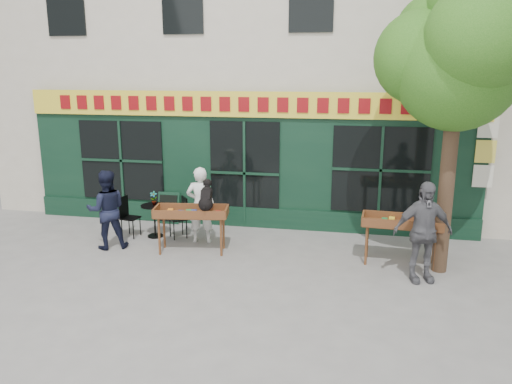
{
  "coord_description": "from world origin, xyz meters",
  "views": [
    {
      "loc": [
        2.59,
        -9.25,
        3.77
      ],
      "look_at": [
        0.64,
        0.5,
        1.34
      ],
      "focal_mm": 35.0,
      "sensor_mm": 36.0,
      "label": 1
    }
  ],
  "objects_px": {
    "book_cart_center": "(191,215)",
    "man_right": "(423,232)",
    "book_cart_right": "(402,225)",
    "man_left": "(107,210)",
    "bistro_table": "(154,214)",
    "woman": "(201,205)",
    "dog": "(206,194)"
  },
  "relations": [
    {
      "from": "man_left",
      "to": "book_cart_right",
      "type": "bearing_deg",
      "value": 154.7
    },
    {
      "from": "man_right",
      "to": "bistro_table",
      "type": "distance_m",
      "value": 5.92
    },
    {
      "from": "book_cart_center",
      "to": "dog",
      "type": "bearing_deg",
      "value": -16.32
    },
    {
      "from": "woman",
      "to": "man_left",
      "type": "xyz_separation_m",
      "value": [
        -1.86,
        -0.77,
        0.0
      ]
    },
    {
      "from": "man_left",
      "to": "bistro_table",
      "type": "bearing_deg",
      "value": -155.67
    },
    {
      "from": "man_right",
      "to": "bistro_table",
      "type": "bearing_deg",
      "value": 150.16
    },
    {
      "from": "book_cart_center",
      "to": "man_right",
      "type": "height_order",
      "value": "man_right"
    },
    {
      "from": "man_right",
      "to": "bistro_table",
      "type": "xyz_separation_m",
      "value": [
        -5.75,
        1.38,
        -0.39
      ]
    },
    {
      "from": "woman",
      "to": "man_right",
      "type": "distance_m",
      "value": 4.75
    },
    {
      "from": "man_left",
      "to": "book_cart_center",
      "type": "bearing_deg",
      "value": 156.0
    },
    {
      "from": "book_cart_center",
      "to": "man_left",
      "type": "distance_m",
      "value": 1.87
    },
    {
      "from": "book_cart_center",
      "to": "dog",
      "type": "height_order",
      "value": "dog"
    },
    {
      "from": "book_cart_right",
      "to": "book_cart_center",
      "type": "bearing_deg",
      "value": -174.38
    },
    {
      "from": "dog",
      "to": "woman",
      "type": "xyz_separation_m",
      "value": [
        -0.35,
        0.7,
        -0.43
      ]
    },
    {
      "from": "man_right",
      "to": "man_left",
      "type": "xyz_separation_m",
      "value": [
        -6.45,
        0.48,
        -0.07
      ]
    },
    {
      "from": "dog",
      "to": "bistro_table",
      "type": "relative_size",
      "value": 0.79
    },
    {
      "from": "book_cart_center",
      "to": "woman",
      "type": "xyz_separation_m",
      "value": [
        0.0,
        0.65,
        0.04
      ]
    },
    {
      "from": "dog",
      "to": "man_right",
      "type": "xyz_separation_m",
      "value": [
        4.23,
        -0.56,
        -0.35
      ]
    },
    {
      "from": "woman",
      "to": "bistro_table",
      "type": "height_order",
      "value": "woman"
    },
    {
      "from": "man_right",
      "to": "man_left",
      "type": "height_order",
      "value": "man_right"
    },
    {
      "from": "book_cart_right",
      "to": "bistro_table",
      "type": "xyz_separation_m",
      "value": [
        -5.45,
        0.63,
        -0.28
      ]
    },
    {
      "from": "bistro_table",
      "to": "man_left",
      "type": "height_order",
      "value": "man_left"
    },
    {
      "from": "dog",
      "to": "book_cart_center",
      "type": "bearing_deg",
      "value": 163.68
    },
    {
      "from": "book_cart_right",
      "to": "bistro_table",
      "type": "relative_size",
      "value": 2.02
    },
    {
      "from": "book_cart_right",
      "to": "man_left",
      "type": "relative_size",
      "value": 0.89
    },
    {
      "from": "woman",
      "to": "book_cart_right",
      "type": "bearing_deg",
      "value": 165.08
    },
    {
      "from": "dog",
      "to": "woman",
      "type": "distance_m",
      "value": 0.89
    },
    {
      "from": "woman",
      "to": "dog",
      "type": "bearing_deg",
      "value": 108.38
    },
    {
      "from": "man_right",
      "to": "woman",
      "type": "bearing_deg",
      "value": 148.37
    },
    {
      "from": "book_cart_center",
      "to": "book_cart_right",
      "type": "relative_size",
      "value": 1.02
    },
    {
      "from": "book_cart_right",
      "to": "bistro_table",
      "type": "height_order",
      "value": "book_cart_right"
    },
    {
      "from": "book_cart_right",
      "to": "man_left",
      "type": "distance_m",
      "value": 6.15
    }
  ]
}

